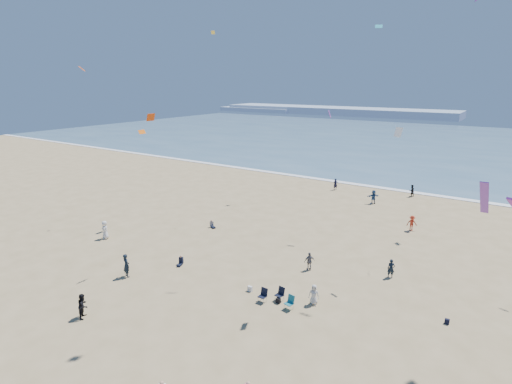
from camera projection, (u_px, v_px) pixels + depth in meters
The scene contains 12 objects.
ground at pixel (143, 370), 21.42m from camera, with size 220.00×220.00×0.00m, color tan.
ocean at pixel (444, 145), 97.84m from camera, with size 220.00×100.00×0.06m, color #476B84.
surf_line at pixel (385, 188), 57.61m from camera, with size 220.00×1.20×0.08m, color white.
headland_far at pixel (335, 111), 189.59m from camera, with size 110.00×20.00×3.20m, color #7A8EA8.
headland_near at pixel (258, 109), 206.95m from camera, with size 40.00×14.00×2.00m, color #7A8EA8.
standing_flyers at pixel (336, 265), 31.74m from camera, with size 38.68×49.32×1.93m.
seated_group at pixel (227, 305), 26.81m from camera, with size 23.38×20.58×0.84m.
chair_cluster at pixel (277, 298), 27.60m from camera, with size 2.66×1.46×1.00m.
white_tote at pixel (250, 289), 29.39m from camera, with size 0.35×0.20×0.40m, color silver.
black_backpack at pixel (278, 301), 27.81m from camera, with size 0.30×0.22×0.38m, color black.
navy_bag at pixel (447, 321), 25.44m from camera, with size 0.28×0.18×0.34m, color black.
kites_aloft at pixel (406, 83), 22.98m from camera, with size 44.81×43.02×28.05m.
Camera 1 is at (15.03, -11.76, 14.93)m, focal length 28.00 mm.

